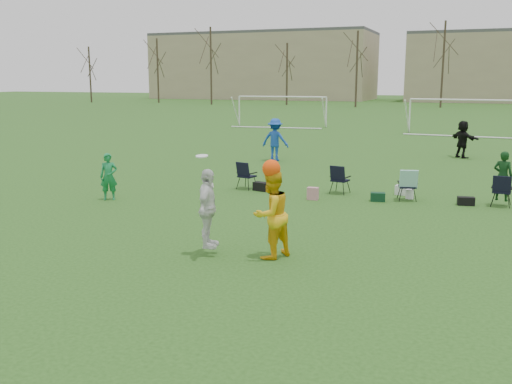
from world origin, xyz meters
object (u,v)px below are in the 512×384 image
at_px(fielder_blue, 275,140).
at_px(fielder_black, 463,139).
at_px(fielder_green_near, 109,177).
at_px(center_contest, 248,211).
at_px(goal_left, 282,103).
at_px(goal_mid, 464,107).

xyz_separation_m(fielder_blue, fielder_black, (8.24, 4.30, -0.08)).
relative_size(fielder_green_near, center_contest, 0.68).
relative_size(center_contest, goal_left, 0.30).
relative_size(fielder_blue, goal_left, 0.27).
distance_m(fielder_blue, goal_mid, 18.77).
bearing_deg(goal_mid, center_contest, -92.22).
bearing_deg(fielder_black, center_contest, 123.68).
xyz_separation_m(fielder_black, center_contest, (-3.80, -18.60, 0.11)).
distance_m(center_contest, goal_mid, 31.52).
xyz_separation_m(fielder_green_near, goal_left, (-4.17, 29.41, 1.17)).
relative_size(fielder_black, goal_left, 0.25).
bearing_deg(goal_left, fielder_black, -50.68).
distance_m(fielder_green_near, fielder_black, 17.88).
bearing_deg(goal_mid, fielder_black, -84.27).
bearing_deg(fielder_green_near, fielder_blue, 51.32).
bearing_deg(fielder_green_near, goal_mid, 42.38).
bearing_deg(fielder_green_near, center_contest, -59.32).
distance_m(fielder_black, goal_left, 20.61).
height_order(center_contest, goal_mid, goal_mid).
xyz_separation_m(fielder_green_near, goal_mid, (9.83, 27.41, 1.17)).
height_order(center_contest, goal_left, goal_left).
height_order(fielder_black, goal_mid, goal_mid).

